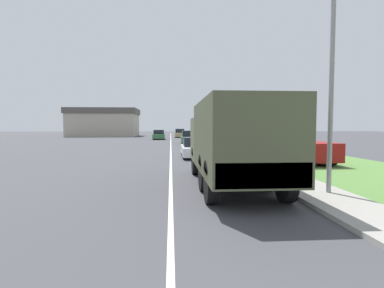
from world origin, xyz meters
The scene contains 12 objects.
ground_plane centered at (0.00, 40.00, 0.00)m, with size 180.00×180.00×0.00m, color #424247.
lane_centre_stripe centered at (0.00, 40.00, 0.00)m, with size 0.12×120.00×0.00m.
sidewalk_right centered at (4.50, 40.00, 0.06)m, with size 1.80×120.00×0.12m.
grass_strip_right centered at (8.90, 40.00, 0.01)m, with size 7.00×120.00×0.02m.
military_truck centered at (2.13, 10.42, 1.64)m, with size 2.39×7.54×2.90m.
car_nearest_ahead centered at (1.73, 20.75, 0.62)m, with size 1.92×4.67×1.35m.
car_second_ahead centered at (2.19, 36.06, 0.72)m, with size 1.81×4.50×1.60m.
car_third_ahead centered at (-1.95, 49.45, 0.70)m, with size 1.87×4.74×1.55m.
car_fourth_ahead centered at (1.72, 58.11, 0.74)m, with size 1.89×4.84×1.67m.
pickup_truck centered at (7.76, 17.78, 0.88)m, with size 2.06×5.70×1.83m.
lamp_post centered at (4.52, 8.79, 3.91)m, with size 1.69×0.24×6.28m.
building_distant centered at (-14.44, 66.56, 3.02)m, with size 14.54×10.28×5.96m.
Camera 1 is at (0.01, 0.19, 2.10)m, focal length 28.00 mm.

